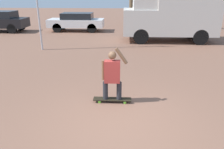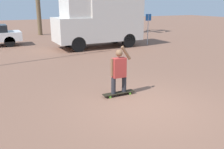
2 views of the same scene
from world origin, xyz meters
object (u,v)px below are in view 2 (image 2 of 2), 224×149
Objects in this scene: street_sign at (148,25)px; camper_van at (100,21)px; person_skateboarder at (119,69)px; skateboard at (119,93)px.

camper_van is at bearing 168.67° from street_sign.
person_skateboarder is at bearing -110.33° from camper_van.
person_skateboarder is 0.71× the size of street_sign.
person_skateboarder is 0.27× the size of camper_van.
camper_van is 3.41m from street_sign.
street_sign is (6.47, 7.81, 0.50)m from person_skateboarder.
person_skateboarder is (-0.00, 0.00, 0.78)m from skateboard.
skateboard is at bearing -110.32° from camper_van.
skateboard is at bearing 0.00° from person_skateboarder.
camper_van reaches higher than street_sign.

